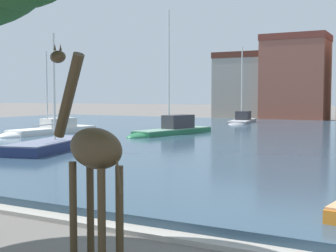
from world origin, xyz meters
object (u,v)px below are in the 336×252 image
(sailboat_white, at_px, (48,131))
(sailboat_navy, at_px, (57,147))
(giraffe_statue, at_px, (91,152))
(sailboat_green, at_px, (170,131))
(sailboat_grey, at_px, (242,121))

(sailboat_white, xyz_separation_m, sailboat_navy, (7.55, -7.49, -0.05))
(giraffe_statue, distance_m, sailboat_green, 25.93)
(giraffe_statue, relative_size, sailboat_navy, 0.56)
(sailboat_green, bearing_deg, giraffe_statue, -65.23)
(sailboat_grey, xyz_separation_m, sailboat_navy, (-0.69, -27.84, -0.06))
(sailboat_grey, bearing_deg, sailboat_navy, -91.43)
(sailboat_green, bearing_deg, sailboat_white, -155.19)
(giraffe_statue, relative_size, sailboat_green, 0.45)
(sailboat_navy, relative_size, sailboat_green, 0.80)
(sailboat_white, distance_m, sailboat_navy, 10.63)
(sailboat_grey, height_order, sailboat_navy, sailboat_grey)
(giraffe_statue, xyz_separation_m, sailboat_navy, (-11.65, 12.16, -1.71))
(giraffe_statue, bearing_deg, sailboat_grey, 105.32)
(sailboat_grey, relative_size, sailboat_green, 0.91)
(sailboat_navy, bearing_deg, giraffe_statue, -46.21)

